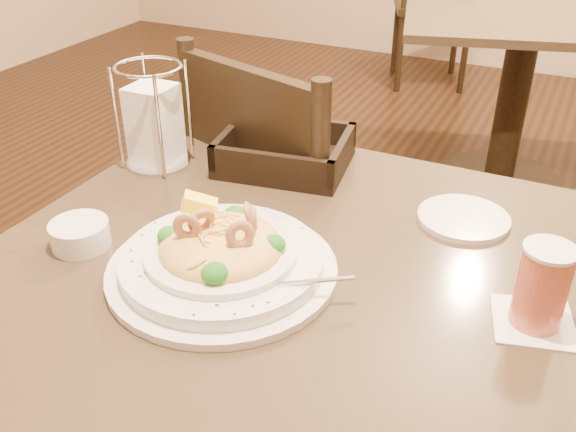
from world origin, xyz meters
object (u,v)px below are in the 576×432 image
at_px(main_table, 283,381).
at_px(bread_basket, 285,155).
at_px(drink_glass, 542,287).
at_px(background_table, 518,69).
at_px(butter_ramekin, 80,234).
at_px(napkin_caddy, 154,123).
at_px(dining_chair_near, 294,231).
at_px(side_plate, 463,218).
at_px(pasta_bowl, 221,256).

distance_m(main_table, bread_basket, 0.43).
bearing_deg(drink_glass, main_table, -174.46).
xyz_separation_m(background_table, bread_basket, (-0.24, -1.57, 0.25)).
height_order(bread_basket, butter_ramekin, bread_basket).
relative_size(bread_basket, napkin_caddy, 1.33).
relative_size(dining_chair_near, side_plate, 6.13).
xyz_separation_m(dining_chair_near, bread_basket, (0.04, -0.12, 0.25)).
relative_size(pasta_bowl, bread_basket, 1.39).
distance_m(background_table, drink_glass, 1.89).
distance_m(background_table, napkin_caddy, 1.76).
distance_m(main_table, background_table, 1.89).
relative_size(napkin_caddy, side_plate, 1.31).
height_order(main_table, bread_basket, bread_basket).
height_order(dining_chair_near, pasta_bowl, dining_chair_near).
distance_m(napkin_caddy, side_plate, 0.59).
bearing_deg(dining_chair_near, side_plate, 173.07).
distance_m(background_table, dining_chair_near, 1.48).
height_order(bread_basket, side_plate, bread_basket).
relative_size(main_table, bread_basket, 3.41).
distance_m(background_table, bread_basket, 1.61).
bearing_deg(main_table, pasta_bowl, -146.99).
bearing_deg(background_table, napkin_caddy, -105.68).
bearing_deg(dining_chair_near, pasta_bowl, 120.55).
height_order(drink_glass, side_plate, drink_glass).
bearing_deg(main_table, dining_chair_near, 112.92).
height_order(drink_glass, bread_basket, drink_glass).
bearing_deg(napkin_caddy, butter_ramekin, -77.72).
bearing_deg(drink_glass, napkin_caddy, 166.10).
relative_size(drink_glass, butter_ramekin, 1.39).
relative_size(background_table, butter_ramekin, 12.13).
height_order(pasta_bowl, napkin_caddy, napkin_caddy).
distance_m(main_table, dining_chair_near, 0.47).
bearing_deg(napkin_caddy, bread_basket, 23.32).
bearing_deg(drink_glass, butter_ramekin, -170.28).
bearing_deg(butter_ramekin, pasta_bowl, 7.56).
bearing_deg(dining_chair_near, butter_ramekin, 93.90).
bearing_deg(background_table, drink_glass, -82.11).
relative_size(dining_chair_near, napkin_caddy, 4.68).
height_order(background_table, dining_chair_near, dining_chair_near).
relative_size(background_table, drink_glass, 8.75).
bearing_deg(napkin_caddy, dining_chair_near, 49.40).
xyz_separation_m(background_table, napkin_caddy, (-0.47, -1.67, 0.31)).
bearing_deg(side_plate, dining_chair_near, 155.39).
xyz_separation_m(main_table, bread_basket, (-0.15, 0.31, 0.25)).
bearing_deg(napkin_caddy, drink_glass, -13.90).
bearing_deg(butter_ramekin, bread_basket, 67.37).
distance_m(bread_basket, side_plate, 0.36).
bearing_deg(main_table, drink_glass, 5.54).
distance_m(main_table, pasta_bowl, 0.27).
relative_size(dining_chair_near, drink_glass, 7.37).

